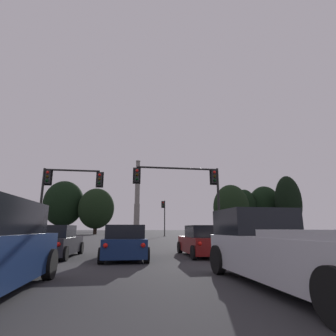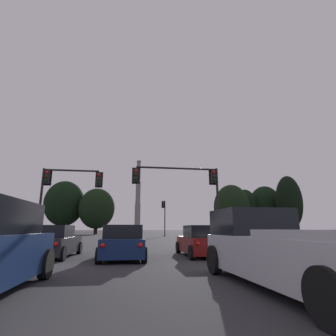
# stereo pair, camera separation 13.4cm
# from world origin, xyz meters

# --- Properties ---
(hatchback_right_lane_front) EXTENTS (1.95, 4.13, 1.44)m
(hatchback_right_lane_front) POSITION_xyz_m (3.45, 13.10, 0.66)
(hatchback_right_lane_front) COLOR maroon
(hatchback_right_lane_front) RESTS_ON ground_plane
(pickup_truck_right_lane_second) EXTENTS (2.27, 5.54, 1.82)m
(pickup_truck_right_lane_second) POSITION_xyz_m (3.42, 6.22, 0.80)
(pickup_truck_right_lane_second) COLOR silver
(pickup_truck_right_lane_second) RESTS_ON ground_plane
(hatchback_center_lane_front) EXTENTS (1.93, 4.12, 1.44)m
(hatchback_center_lane_front) POSITION_xyz_m (-0.29, 12.37, 0.66)
(hatchback_center_lane_front) COLOR navy
(hatchback_center_lane_front) RESTS_ON ground_plane
(hatchback_left_lane_front) EXTENTS (2.03, 4.15, 1.44)m
(hatchback_left_lane_front) POSITION_xyz_m (-3.48, 13.49, 0.66)
(hatchback_left_lane_front) COLOR #232328
(hatchback_left_lane_front) RESTS_ON ground_plane
(traffic_light_overhead_right) EXTENTS (6.79, 0.50, 5.93)m
(traffic_light_overhead_right) POSITION_xyz_m (4.44, 19.70, 4.59)
(traffic_light_overhead_right) COLOR black
(traffic_light_overhead_right) RESTS_ON ground_plane
(traffic_light_far_right) EXTENTS (0.78, 0.50, 6.27)m
(traffic_light_far_right) POSITION_xyz_m (6.33, 47.58, 4.10)
(traffic_light_far_right) COLOR black
(traffic_light_far_right) RESTS_ON ground_plane
(traffic_light_overhead_left) EXTENTS (4.61, 0.50, 5.79)m
(traffic_light_overhead_left) POSITION_xyz_m (-5.12, 21.05, 4.40)
(traffic_light_overhead_left) COLOR black
(traffic_light_overhead_left) RESTS_ON ground_plane
(smokestack) EXTENTS (5.99, 5.99, 47.19)m
(smokestack) POSITION_xyz_m (6.21, 176.82, 18.53)
(smokestack) COLOR slate
(smokestack) RESTS_ON ground_plane
(treeline_far_right) EXTENTS (10.18, 9.16, 14.08)m
(treeline_far_right) POSITION_xyz_m (41.15, 75.03, 7.50)
(treeline_far_right) COLOR black
(treeline_far_right) RESTS_ON ground_plane
(treeline_left_mid) EXTENTS (9.46, 8.51, 12.79)m
(treeline_left_mid) POSITION_xyz_m (26.92, 66.57, 6.68)
(treeline_left_mid) COLOR black
(treeline_left_mid) RESTS_ON ground_plane
(treeline_far_left) EXTENTS (7.01, 6.31, 12.79)m
(treeline_far_left) POSITION_xyz_m (34.26, 74.09, 7.45)
(treeline_far_left) COLOR black
(treeline_far_left) RESTS_ON ground_plane
(treeline_center_right) EXTENTS (7.08, 6.38, 15.72)m
(treeline_center_right) POSITION_xyz_m (43.56, 66.59, 8.51)
(treeline_center_right) COLOR black
(treeline_center_right) RESTS_ON ground_plane
(treeline_center_left) EXTENTS (8.53, 7.68, 10.94)m
(treeline_center_left) POSITION_xyz_m (-7.61, 66.06, 6.10)
(treeline_center_left) COLOR black
(treeline_center_left) RESTS_ON ground_plane
(treeline_right_mid) EXTENTS (9.59, 8.63, 12.95)m
(treeline_right_mid) POSITION_xyz_m (-15.74, 68.39, 7.40)
(treeline_right_mid) COLOR black
(treeline_right_mid) RESTS_ON ground_plane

